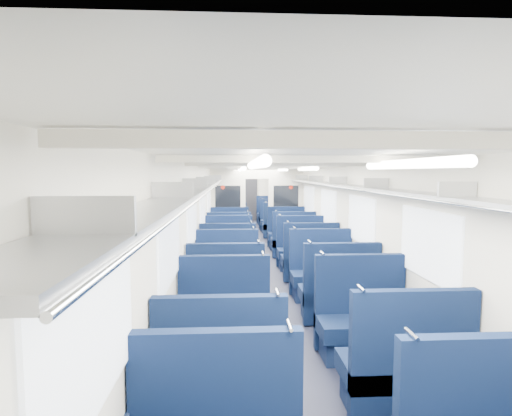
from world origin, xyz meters
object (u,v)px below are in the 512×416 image
object	(u,v)px
seat_5	(404,373)
seat_14	(229,251)
seat_21	(279,226)
seat_25	(273,219)
seat_6	(224,326)
seat_10	(227,277)
seat_16	(229,243)
seat_15	(301,252)
seat_27	(270,215)
bulkhead	(257,204)
end_door	(249,199)
seat_17	(293,243)
seat_20	(230,226)
seat_26	(231,215)
seat_11	(322,276)
seat_23	(275,222)
seat_8	(226,297)
seat_18	(229,236)
seat_7	(363,324)
seat_22	(230,222)
seat_12	(228,263)
seat_19	(287,235)
seat_9	(339,296)
seat_4	(221,383)
seat_24	(230,218)

from	to	relation	value
seat_5	seat_14	world-z (taller)	same
seat_21	seat_25	xyz separation A→B (m)	(0.00, 2.27, 0.00)
seat_25	seat_5	bearing A→B (deg)	-90.00
seat_6	seat_10	world-z (taller)	same
seat_16	seat_15	bearing A→B (deg)	-35.82
seat_10	seat_27	size ratio (longest dim) A/B	1.00
bulkhead	seat_10	size ratio (longest dim) A/B	2.27
end_door	seat_15	xyz separation A→B (m)	(0.83, -9.27, -0.62)
seat_17	seat_14	bearing A→B (deg)	-147.18
seat_20	seat_26	size ratio (longest dim) A/B	1.00
seat_11	seat_23	size ratio (longest dim) A/B	1.00
seat_15	seat_23	size ratio (longest dim) A/B	1.00
seat_21	seat_26	distance (m)	3.98
seat_8	seat_27	world-z (taller)	same
seat_21	seat_23	distance (m)	1.24
end_door	seat_10	xyz separation A→B (m)	(-0.83, -11.43, -0.62)
seat_5	seat_20	size ratio (longest dim) A/B	1.00
seat_6	seat_18	world-z (taller)	same
end_door	seat_7	size ratio (longest dim) A/B	1.62
seat_22	seat_26	xyz separation A→B (m)	(0.00, 2.31, 0.00)
seat_10	seat_12	xyz separation A→B (m)	(0.00, 1.14, 0.00)
seat_6	seat_27	bearing A→B (deg)	82.33
seat_11	seat_27	size ratio (longest dim) A/B	1.00
seat_10	seat_18	size ratio (longest dim) A/B	1.00
seat_11	seat_14	size ratio (longest dim) A/B	1.00
seat_11	seat_27	bearing A→B (deg)	90.00
seat_6	seat_21	distance (m)	8.94
bulkhead	seat_27	world-z (taller)	bulkhead
seat_14	seat_19	bearing A→B (deg)	54.08
seat_9	seat_27	bearing A→B (deg)	90.00
seat_9	seat_18	size ratio (longest dim) A/B	1.00
seat_12	seat_4	bearing A→B (deg)	-90.00
seat_24	seat_10	bearing A→B (deg)	-90.00
seat_25	seat_27	distance (m)	1.28
seat_22	seat_16	bearing A→B (deg)	-90.00
seat_14	seat_24	xyz separation A→B (m)	(0.00, 6.68, 0.00)
bulkhead	seat_6	distance (m)	7.61
seat_14	seat_25	bearing A→B (deg)	75.63
seat_4	seat_16	bearing A→B (deg)	90.00
seat_7	seat_8	distance (m)	2.03
seat_22	seat_27	xyz separation A→B (m)	(1.66, 2.23, 0.00)
seat_10	seat_22	xyz separation A→B (m)	(0.00, 7.86, 0.00)
seat_8	seat_15	bearing A→B (deg)	62.98
seat_19	seat_10	bearing A→B (deg)	-109.76
seat_4	seat_25	distance (m)	12.46
bulkhead	seat_16	distance (m)	2.25
seat_10	seat_14	bearing A→B (deg)	90.00
seat_8	seat_15	world-z (taller)	same
seat_7	seat_9	world-z (taller)	same
seat_5	seat_21	distance (m)	10.00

